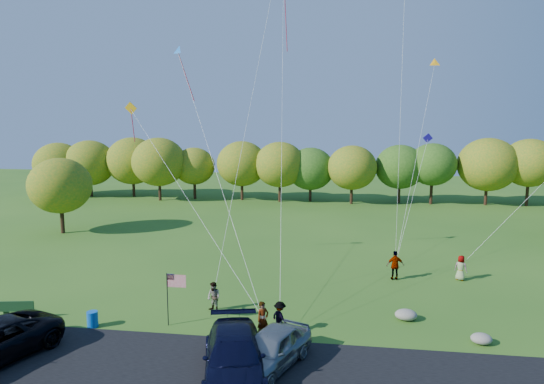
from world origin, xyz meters
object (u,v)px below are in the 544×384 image
Objects in this scene: trash_barrel at (92,319)px; flyer_c at (280,318)px; minivan_navy at (234,357)px; flyer_d at (395,265)px; flyer_b at (214,297)px; park_bench at (18,309)px; minivan_silver at (271,349)px; flyer_a at (263,320)px; flyer_e at (461,268)px.

flyer_c is at bearing 3.79° from trash_barrel.
minivan_navy is 15.51m from flyer_d.
park_bench is at bearing -133.04° from flyer_b.
flyer_b reaches higher than flyer_c.
minivan_silver is 2.67× the size of flyer_a.
flyer_a is 11.97m from flyer_d.
trash_barrel is at bearing 141.83° from minivan_navy.
flyer_d is (10.35, 6.82, 0.15)m from flyer_b.
minivan_silver is 3.42m from flyer_c.
flyer_b is (-2.61, 6.62, -0.12)m from minivan_navy.
minivan_navy reaches higher than park_bench.
flyer_d is at bearing -82.93° from flyer_c.
minivan_silver is (1.34, 1.02, -0.06)m from minivan_navy.
flyer_e reaches higher than park_bench.
minivan_navy reaches higher than flyer_e.
flyer_b is 10.24m from park_bench.
park_bench is 4.40m from trash_barrel.
flyer_e is at bearing -3.97° from flyer_a.
minivan_navy is 3.75× the size of flyer_c.
minivan_silver reaches higher than flyer_c.
flyer_d is at bearing 39.32° from flyer_e.
minivan_silver is 2.47× the size of flyer_d.
minivan_silver reaches higher than trash_barrel.
trash_barrel is (-9.51, 2.80, -0.47)m from minivan_silver.
flyer_c is (0.75, 0.56, -0.09)m from flyer_a.
minivan_navy is 1.68m from minivan_silver.
flyer_e reaches higher than trash_barrel.
flyer_c is (-0.05, 3.42, -0.07)m from minivan_silver.
minivan_navy is at bearing 50.69° from flyer_d.
minivan_silver is 14.25m from park_bench.
flyer_e is 22.53m from trash_barrel.
flyer_b is 4.48m from flyer_c.
park_bench is (-13.09, 0.31, -0.36)m from flyer_a.
flyer_e is (4.22, 0.51, -0.14)m from flyer_d.
flyer_e is at bearing 59.89° from flyer_b.
minivan_navy is at bearing -143.32° from flyer_a.
flyer_d reaches higher than minivan_silver.
flyer_a reaches higher than minivan_silver.
flyer_a is 0.99× the size of park_bench.
flyer_a is 2.20× the size of trash_barrel.
minivan_navy is 9.03m from trash_barrel.
flyer_c is (1.29, 4.44, -0.13)m from minivan_navy.
minivan_navy is 7.44× the size of trash_barrel.
flyer_b is 6.24m from trash_barrel.
flyer_d is at bearing 14.15° from park_bench.
flyer_a reaches higher than flyer_b.
trash_barrel is (-8.70, -0.06, -0.49)m from flyer_a.
flyer_a reaches higher than flyer_c.
flyer_c is at bearing -9.33° from park_bench.
flyer_a is 1.08× the size of flyer_e.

